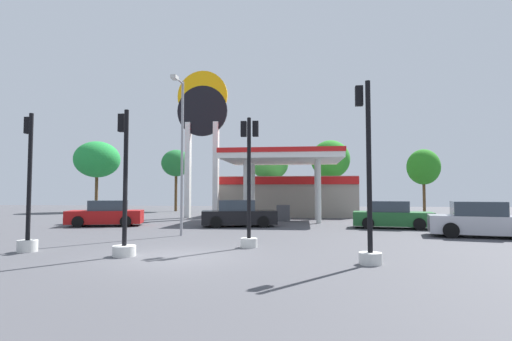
{
  "coord_description": "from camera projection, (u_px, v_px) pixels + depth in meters",
  "views": [
    {
      "loc": [
        3.93,
        -11.91,
        1.98
      ],
      "look_at": [
        0.65,
        15.3,
        3.49
      ],
      "focal_mm": 27.89,
      "sensor_mm": 36.0,
      "label": 1
    }
  ],
  "objects": [
    {
      "name": "traffic_signal_3",
      "position": [
        249.0,
        194.0,
        14.4
      ],
      "size": [
        0.65,
        0.66,
        4.7
      ],
      "color": "silver",
      "rests_on": "ground"
    },
    {
      "name": "traffic_signal_1",
      "position": [
        124.0,
        213.0,
        12.38
      ],
      "size": [
        0.71,
        0.71,
        4.58
      ],
      "color": "silver",
      "rests_on": "ground"
    },
    {
      "name": "tree_3",
      "position": [
        330.0,
        160.0,
        39.86
      ],
      "size": [
        3.91,
        3.91,
        7.2
      ],
      "color": "brown",
      "rests_on": "ground"
    },
    {
      "name": "tree_4",
      "position": [
        423.0,
        167.0,
        37.01
      ],
      "size": [
        3.0,
        3.0,
        6.0
      ],
      "color": "brown",
      "rests_on": "ground"
    },
    {
      "name": "car_2",
      "position": [
        392.0,
        216.0,
        21.89
      ],
      "size": [
        4.4,
        2.4,
        1.5
      ],
      "color": "black",
      "rests_on": "ground"
    },
    {
      "name": "tree_2",
      "position": [
        270.0,
        164.0,
        39.75
      ],
      "size": [
        3.72,
        3.72,
        6.38
      ],
      "color": "brown",
      "rests_on": "ground"
    },
    {
      "name": "ground_plane",
      "position": [
        175.0,
        257.0,
        12.16
      ],
      "size": [
        90.0,
        90.0,
        0.0
      ],
      "primitive_type": "plane",
      "color": "#47474C",
      "rests_on": "ground"
    },
    {
      "name": "tree_1",
      "position": [
        176.0,
        163.0,
        41.96
      ],
      "size": [
        3.1,
        3.1,
        6.48
      ],
      "color": "brown",
      "rests_on": "ground"
    },
    {
      "name": "car_3",
      "position": [
        238.0,
        214.0,
        23.03
      ],
      "size": [
        4.56,
        2.69,
        1.53
      ],
      "color": "black",
      "rests_on": "ground"
    },
    {
      "name": "traffic_signal_2",
      "position": [
        368.0,
        202.0,
        11.02
      ],
      "size": [
        0.64,
        0.67,
        5.11
      ],
      "color": "silver",
      "rests_on": "ground"
    },
    {
      "name": "station_pole_sign",
      "position": [
        202.0,
        124.0,
        31.1
      ],
      "size": [
        3.98,
        0.56,
        11.54
      ],
      "color": "white",
      "rests_on": "ground"
    },
    {
      "name": "traffic_signal_0",
      "position": [
        28.0,
        209.0,
        13.31
      ],
      "size": [
        0.64,
        0.68,
        4.66
      ],
      "color": "silver",
      "rests_on": "ground"
    },
    {
      "name": "gas_station",
      "position": [
        287.0,
        193.0,
        33.68
      ],
      "size": [
        11.28,
        13.98,
        4.77
      ],
      "color": "gray",
      "rests_on": "ground"
    },
    {
      "name": "tree_0",
      "position": [
        97.0,
        160.0,
        40.76
      ],
      "size": [
        4.57,
        4.57,
        7.21
      ],
      "color": "brown",
      "rests_on": "ground"
    },
    {
      "name": "car_0",
      "position": [
        106.0,
        214.0,
        23.43
      ],
      "size": [
        4.51,
        2.81,
        1.51
      ],
      "color": "black",
      "rests_on": "ground"
    },
    {
      "name": "corner_streetlamp",
      "position": [
        181.0,
        142.0,
        18.21
      ],
      "size": [
        0.24,
        1.48,
        7.15
      ],
      "color": "gray",
      "rests_on": "ground"
    },
    {
      "name": "car_1",
      "position": [
        481.0,
        221.0,
        17.58
      ],
      "size": [
        4.68,
        2.76,
        1.57
      ],
      "color": "black",
      "rests_on": "ground"
    }
  ]
}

